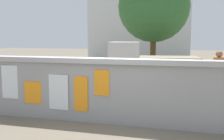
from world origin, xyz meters
name	(u,v)px	position (x,y,z in m)	size (l,w,h in m)	color
ground	(152,76)	(0.00, 8.00, 0.00)	(60.00, 60.00, 0.00)	#6B6051
poster_wall	(113,90)	(-0.01, 0.00, 0.80)	(7.97, 0.42, 1.56)	gray
auto_rickshaw_truck	(149,65)	(0.19, 4.99, 0.90)	(3.77, 1.98, 1.85)	black
motorcycle	(38,85)	(-3.11, 1.87, 0.46)	(1.87, 0.70, 0.87)	black
bicycle_near	(119,95)	(-0.19, 1.40, 0.36)	(1.71, 0.44, 0.95)	black
person_walking	(218,70)	(2.70, 3.28, 0.99)	(0.48, 0.48, 1.62)	yellow
tree_roadside	(154,7)	(-0.26, 10.44, 3.84)	(4.25, 4.25, 5.98)	brown
building_background	(141,11)	(-2.31, 18.48, 4.40)	(8.98, 4.43, 8.74)	silver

